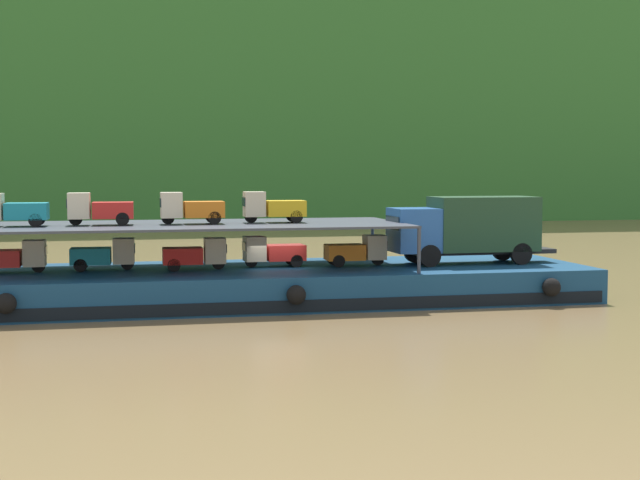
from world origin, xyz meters
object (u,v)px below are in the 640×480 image
at_px(mini_truck_lower_stern, 14,257).
at_px(mini_truck_lower_bow, 357,251).
at_px(mini_truck_upper_fore, 191,208).
at_px(cargo_barge, 278,284).
at_px(mini_truck_upper_bow, 273,207).
at_px(covered_lorry, 468,227).
at_px(mini_truck_upper_mid, 99,209).
at_px(mini_truck_lower_aft, 104,254).
at_px(mini_truck_lower_mid, 196,254).
at_px(mini_truck_upper_stern, 13,210).
at_px(mini_truck_lower_fore, 273,251).

xyz_separation_m(mini_truck_lower_stern, mini_truck_lower_bow, (14.87, -0.27, 0.00)).
distance_m(mini_truck_lower_bow, mini_truck_upper_fore, 7.73).
relative_size(cargo_barge, mini_truck_upper_bow, 10.11).
distance_m(covered_lorry, mini_truck_lower_bow, 5.35).
relative_size(mini_truck_lower_bow, mini_truck_upper_fore, 1.00).
bearing_deg(mini_truck_upper_mid, mini_truck_lower_bow, 0.55).
bearing_deg(mini_truck_lower_aft, mini_truck_upper_bow, -3.39).
height_order(mini_truck_lower_mid, mini_truck_upper_bow, mini_truck_upper_bow).
height_order(cargo_barge, mini_truck_upper_fore, mini_truck_upper_fore).
bearing_deg(covered_lorry, cargo_barge, 178.97).
relative_size(mini_truck_upper_fore, mini_truck_upper_bow, 1.00).
xyz_separation_m(mini_truck_lower_mid, mini_truck_upper_mid, (-4.04, 0.05, 2.00)).
xyz_separation_m(mini_truck_lower_mid, mini_truck_upper_stern, (-7.54, -0.09, 2.00)).
bearing_deg(mini_truck_upper_mid, mini_truck_upper_stern, -177.63).
bearing_deg(covered_lorry, mini_truck_upper_fore, 179.73).
xyz_separation_m(mini_truck_upper_stern, mini_truck_upper_mid, (3.50, 0.14, 0.00)).
relative_size(mini_truck_upper_stern, mini_truck_upper_mid, 1.00).
relative_size(mini_truck_lower_stern, mini_truck_upper_stern, 0.99).
height_order(mini_truck_lower_stern, mini_truck_upper_stern, mini_truck_upper_stern).
distance_m(mini_truck_lower_fore, mini_truck_upper_stern, 11.24).
bearing_deg(mini_truck_upper_bow, mini_truck_upper_mid, -178.14).
relative_size(cargo_barge, mini_truck_upper_fore, 10.11).
bearing_deg(cargo_barge, mini_truck_lower_aft, 175.48).
relative_size(covered_lorry, mini_truck_upper_mid, 2.85).
relative_size(mini_truck_lower_aft, mini_truck_upper_bow, 1.01).
xyz_separation_m(mini_truck_lower_mid, mini_truck_upper_fore, (-0.18, 0.04, 2.00)).
xyz_separation_m(mini_truck_lower_fore, mini_truck_upper_stern, (-11.04, -0.67, 2.00)).
distance_m(mini_truck_lower_stern, mini_truck_lower_fore, 11.09).
bearing_deg(cargo_barge, mini_truck_lower_stern, 178.52).
height_order(mini_truck_lower_stern, mini_truck_upper_bow, mini_truck_upper_bow).
distance_m(mini_truck_lower_aft, mini_truck_lower_mid, 3.95).
xyz_separation_m(mini_truck_upper_stern, mini_truck_upper_bow, (11.00, 0.39, 0.00)).
bearing_deg(mini_truck_lower_fore, mini_truck_upper_stern, -176.54).
bearing_deg(cargo_barge, mini_truck_upper_fore, -178.51).
xyz_separation_m(cargo_barge, mini_truck_upper_mid, (-7.68, -0.08, 3.44)).
bearing_deg(mini_truck_upper_fore, cargo_barge, 1.49).
bearing_deg(mini_truck_lower_stern, cargo_barge, -1.48).
relative_size(mini_truck_lower_aft, mini_truck_lower_fore, 1.00).
bearing_deg(mini_truck_lower_bow, cargo_barge, -179.63).
xyz_separation_m(covered_lorry, mini_truck_lower_mid, (-12.53, 0.02, -1.00)).
bearing_deg(covered_lorry, mini_truck_lower_mid, 179.90).
distance_m(mini_truck_upper_stern, mini_truck_upper_bow, 11.01).
xyz_separation_m(cargo_barge, mini_truck_lower_mid, (-3.64, -0.14, 1.44)).
distance_m(mini_truck_lower_mid, mini_truck_upper_bow, 4.01).
height_order(cargo_barge, mini_truck_upper_mid, mini_truck_upper_mid).
bearing_deg(mini_truck_upper_fore, mini_truck_lower_fore, 8.33).
bearing_deg(mini_truck_lower_mid, mini_truck_upper_fore, 167.96).
bearing_deg(mini_truck_lower_aft, mini_truck_lower_mid, -10.68).
height_order(mini_truck_lower_mid, mini_truck_upper_fore, mini_truck_upper_fore).
bearing_deg(mini_truck_lower_mid, mini_truck_lower_bow, 1.27).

